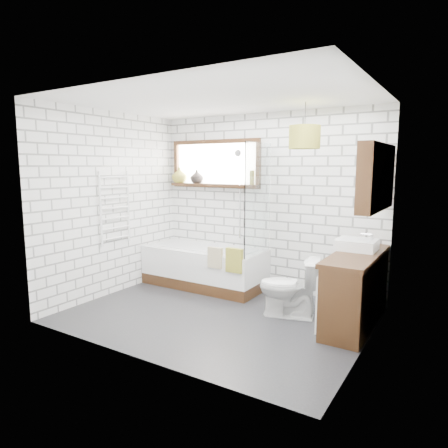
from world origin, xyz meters
The scene contains 22 objects.
floor centered at (0.00, 0.00, -0.01)m, with size 3.40×2.60×0.01m, color black.
ceiling centered at (0.00, 0.00, 2.50)m, with size 3.40×2.60×0.01m, color white.
wall_back centered at (0.00, 1.30, 1.25)m, with size 3.40×0.01×2.50m, color white.
wall_front centered at (0.00, -1.30, 1.25)m, with size 3.40×0.01×2.50m, color white.
wall_left centered at (-1.70, 0.00, 1.25)m, with size 0.01×2.60×2.50m, color white.
wall_right centered at (1.70, 0.00, 1.25)m, with size 0.01×2.60×2.50m, color white.
window centered at (-0.85, 1.26, 1.80)m, with size 1.52×0.16×0.68m, color black.
towel_radiator centered at (-1.66, 0.00, 1.20)m, with size 0.06×0.52×1.00m, color white.
mirror_cabinet centered at (1.62, 0.60, 1.65)m, with size 0.16×1.20×0.70m, color black.
shower_riser centered at (-0.40, 1.26, 1.35)m, with size 0.02×0.02×1.30m, color silver.
bathtub centered at (-0.80, 0.91, 0.29)m, with size 1.78×0.79×0.58m, color white.
shower_screen centered at (0.07, 0.91, 1.33)m, with size 0.02×0.72×1.50m, color white.
towel_green centered at (-0.06, 0.51, 0.56)m, with size 0.23×0.06×0.32m, color olive.
towel_beige centered at (-0.35, 0.51, 0.56)m, with size 0.21×0.05×0.28m, color tan.
vanity centered at (1.47, 0.58, 0.40)m, with size 0.46×1.41×0.81m, color black.
basin centered at (1.41, 0.78, 0.87)m, with size 0.43×0.38×0.13m, color white.
tap centered at (1.57, 0.78, 0.93)m, with size 0.03×0.03×0.15m, color silver.
toilet centered at (0.75, 0.41, 0.36)m, with size 0.70×0.40×0.71m, color white.
vase_olive centered at (-1.50, 1.23, 1.60)m, with size 0.24×0.24×0.25m, color olive.
vase_dark centered at (-1.16, 1.23, 1.59)m, with size 0.20×0.20×0.21m, color black.
bottle centered at (-0.20, 1.23, 1.58)m, with size 0.07×0.07×0.21m, color olive.
pendant centered at (0.79, 0.68, 2.10)m, with size 0.36×0.36×0.27m, color olive.
Camera 1 is at (2.48, -3.85, 1.77)m, focal length 32.00 mm.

